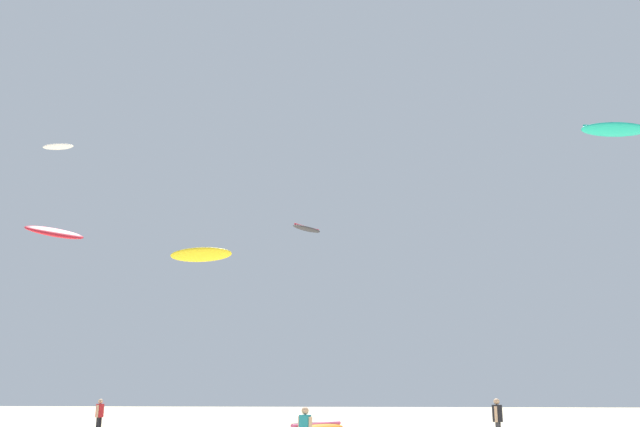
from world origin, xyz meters
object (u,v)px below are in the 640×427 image
person_left (100,414)px  kite_aloft_3 (201,255)px  kite_aloft_1 (615,129)px  kite_aloft_4 (55,233)px  kite_aloft_0 (307,229)px  person_midground (498,418)px  kite_aloft_2 (58,147)px

person_left → kite_aloft_3: 10.39m
person_left → kite_aloft_1: 31.07m
kite_aloft_3 → kite_aloft_4: (-9.76, 2.33, 1.98)m
kite_aloft_0 → kite_aloft_4: size_ratio=0.85×
person_midground → kite_aloft_4: size_ratio=0.47×
person_left → kite_aloft_0: bearing=78.2°
person_midground → kite_aloft_2: (-28.07, 19.12, 18.76)m
kite_aloft_3 → kite_aloft_0: bearing=73.1°
kite_aloft_4 → kite_aloft_2: bearing=119.4°
person_left → kite_aloft_2: 26.67m
person_midground → kite_aloft_0: size_ratio=0.56×
person_left → kite_aloft_1: bearing=20.9°
person_midground → person_left: size_ratio=1.07×
kite_aloft_2 → person_midground: bearing=-34.3°
kite_aloft_1 → kite_aloft_2: (-37.45, 9.34, 3.47)m
kite_aloft_1 → kite_aloft_0: bearing=142.6°
kite_aloft_0 → kite_aloft_4: kite_aloft_0 is taller
person_midground → kite_aloft_1: 20.43m
person_midground → kite_aloft_4: kite_aloft_4 is taller
person_left → kite_aloft_2: size_ratio=0.62×
kite_aloft_1 → kite_aloft_4: size_ratio=1.13×
kite_aloft_0 → kite_aloft_1: kite_aloft_1 is taller
kite_aloft_0 → kite_aloft_2: kite_aloft_2 is taller
person_midground → kite_aloft_1: (9.38, 9.78, 15.29)m
person_midground → kite_aloft_2: kite_aloft_2 is taller
kite_aloft_2 → kite_aloft_3: (13.97, -9.82, -10.48)m
person_left → kite_aloft_0: kite_aloft_0 is taller
kite_aloft_0 → person_left: bearing=-110.0°
kite_aloft_0 → kite_aloft_2: bearing=-164.5°
kite_aloft_1 → kite_aloft_3: size_ratio=1.04×
kite_aloft_3 → kite_aloft_1: bearing=1.2°
person_left → kite_aloft_3: kite_aloft_3 is taller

